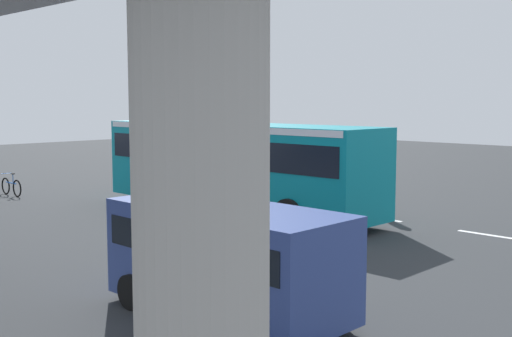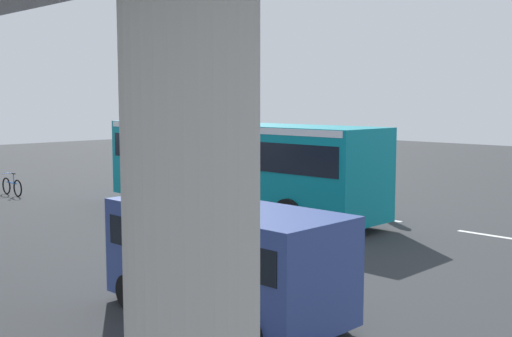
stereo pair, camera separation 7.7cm
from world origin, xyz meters
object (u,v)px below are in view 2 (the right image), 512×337
at_px(pedestrian, 383,192).
at_px(traffic_sign, 188,143).
at_px(city_bus, 234,160).
at_px(parked_van, 224,253).
at_px(bicycle_blue, 12,187).

height_order(pedestrian, traffic_sign, traffic_sign).
bearing_deg(city_bus, parked_van, 135.33).
height_order(city_bus, pedestrian, city_bus).
xyz_separation_m(bicycle_blue, pedestrian, (-13.95, -6.43, 0.51)).
bearing_deg(traffic_sign, city_bus, 151.09).
xyz_separation_m(city_bus, parked_van, (-7.75, 7.67, -0.70)).
bearing_deg(pedestrian, city_bus, 31.59).
xyz_separation_m(parked_van, traffic_sign, (15.54, -11.97, 0.71)).
height_order(city_bus, parked_van, city_bus).
distance_m(bicycle_blue, traffic_sign, 8.36).
xyz_separation_m(city_bus, traffic_sign, (7.79, -4.30, 0.01)).
height_order(bicycle_blue, traffic_sign, traffic_sign).
bearing_deg(pedestrian, traffic_sign, -7.46).
xyz_separation_m(parked_van, bicycle_blue, (17.30, -3.94, -0.81)).
bearing_deg(parked_van, bicycle_blue, -12.83).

